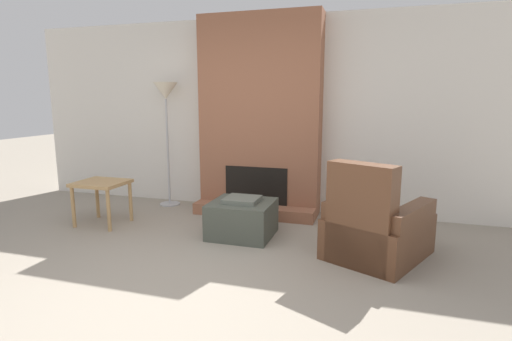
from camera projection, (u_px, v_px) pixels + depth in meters
The scene contains 7 objects.
ground_plane at pixel (171, 293), 3.18m from camera, with size 24.00×24.00×0.00m, color gray.
wall_back at pixel (264, 115), 5.48m from camera, with size 7.16×0.06×2.60m, color silver.
fireplace at pixel (260, 120), 5.28m from camera, with size 1.61×0.61×2.60m.
ottoman at pixel (242, 218), 4.48m from camera, with size 0.68×0.64×0.44m.
armchair at pixel (375, 230), 3.84m from camera, with size 1.11×1.20×0.97m.
side_table at pixel (101, 188), 4.86m from camera, with size 0.58×0.51×0.54m.
floor_lamp_left at pixel (166, 100), 5.57m from camera, with size 0.34×0.34×1.75m.
Camera 1 is at (1.51, -2.63, 1.53)m, focal length 28.00 mm.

